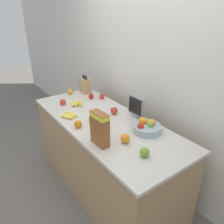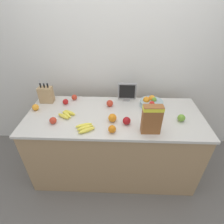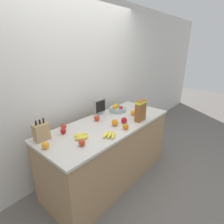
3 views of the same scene
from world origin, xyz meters
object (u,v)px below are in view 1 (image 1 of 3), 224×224
(knife_block, at_px, (85,86))
(orange_back_center, at_px, (125,138))
(fruit_bowl, at_px, (147,127))
(apple_rear, at_px, (114,111))
(apple_near_bananas, at_px, (63,102))
(apple_middle, at_px, (145,152))
(orange_mid_left, at_px, (93,119))
(apple_rightmost, at_px, (102,96))
(orange_front_center, at_px, (70,91))
(banana_bunch_left, at_px, (77,103))
(apple_leftmost, at_px, (91,96))
(orange_near_bowl, at_px, (78,124))
(banana_bunch_right, at_px, (69,115))
(small_monitor, at_px, (136,106))
(cereal_box, at_px, (100,127))
(apple_by_knife_block, at_px, (97,126))

(knife_block, height_order, orange_back_center, knife_block)
(fruit_bowl, height_order, apple_rear, fruit_bowl)
(apple_near_bananas, bearing_deg, apple_rear, 31.90)
(apple_middle, bearing_deg, orange_mid_left, -177.46)
(apple_rear, bearing_deg, apple_rightmost, 163.12)
(apple_middle, height_order, orange_front_center, apple_middle)
(orange_mid_left, bearing_deg, banana_bunch_left, 171.28)
(apple_near_bananas, bearing_deg, apple_leftmost, 85.41)
(apple_rightmost, relative_size, orange_back_center, 0.84)
(orange_front_center, relative_size, orange_near_bowl, 0.99)
(banana_bunch_left, xyz_separation_m, apple_leftmost, (-0.07, 0.24, 0.01))
(knife_block, xyz_separation_m, banana_bunch_left, (0.31, -0.30, -0.08))
(banana_bunch_right, bearing_deg, small_monitor, 53.34)
(cereal_box, height_order, banana_bunch_right, cereal_box)
(cereal_box, bearing_deg, banana_bunch_left, 163.20)
(apple_middle, distance_m, apple_near_bananas, 1.33)
(cereal_box, distance_m, fruit_bowl, 0.50)
(fruit_bowl, height_order, apple_near_bananas, fruit_bowl)
(fruit_bowl, xyz_separation_m, orange_back_center, (0.03, -0.29, -0.00))
(knife_block, xyz_separation_m, cereal_box, (1.19, -0.53, 0.06))
(fruit_bowl, xyz_separation_m, apple_rear, (-0.49, -0.02, -0.00))
(small_monitor, bearing_deg, banana_bunch_left, -152.19)
(apple_rear, xyz_separation_m, apple_middle, (0.76, -0.26, -0.00))
(orange_mid_left, bearing_deg, orange_back_center, 4.09)
(knife_block, relative_size, cereal_box, 0.99)
(cereal_box, bearing_deg, apple_rightmost, 143.85)
(knife_block, relative_size, orange_front_center, 3.86)
(cereal_box, xyz_separation_m, orange_near_bowl, (-0.37, -0.02, -0.12))
(knife_block, distance_m, orange_back_center, 1.34)
(orange_mid_left, bearing_deg, fruit_bowl, 35.53)
(cereal_box, bearing_deg, fruit_bowl, 78.68)
(apple_by_knife_block, bearing_deg, small_monitor, 88.12)
(orange_back_center, bearing_deg, apple_rear, 153.22)
(knife_block, distance_m, apple_rightmost, 0.34)
(cereal_box, distance_m, apple_rightmost, 1.05)
(orange_back_center, bearing_deg, orange_mid_left, -175.91)
(banana_bunch_right, xyz_separation_m, orange_near_bowl, (0.27, -0.03, 0.02))
(orange_near_bowl, bearing_deg, small_monitor, 75.17)
(orange_back_center, relative_size, orange_near_bowl, 1.08)
(cereal_box, distance_m, apple_leftmost, 1.07)
(small_monitor, distance_m, orange_near_bowl, 0.63)
(small_monitor, height_order, cereal_box, cereal_box)
(fruit_bowl, bearing_deg, orange_front_center, -174.04)
(orange_back_center, bearing_deg, apple_by_knife_block, -167.19)
(fruit_bowl, relative_size, banana_bunch_right, 1.27)
(apple_rear, bearing_deg, orange_mid_left, -82.05)
(knife_block, relative_size, banana_bunch_right, 1.38)
(banana_bunch_left, height_order, apple_near_bananas, apple_near_bananas)
(fruit_bowl, height_order, orange_near_bowl, fruit_bowl)
(cereal_box, height_order, orange_mid_left, cereal_box)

